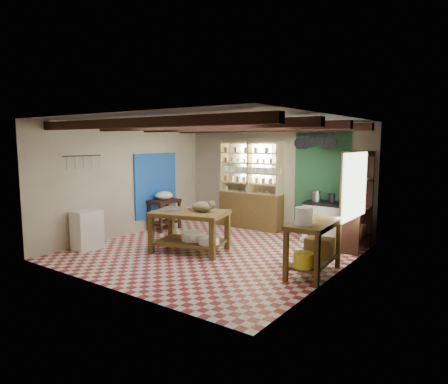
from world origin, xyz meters
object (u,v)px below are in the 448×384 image
Objects in this scene: work_table at (190,231)px; stove at (326,222)px; right_counter at (313,248)px; cat at (202,207)px; white_cabinet at (87,230)px; prep_table at (164,215)px.

stove is at bearing 36.17° from work_table.
cat reaches higher than right_counter.
right_counter is (0.66, -2.24, 0.01)m from stove.
cat is (-1.68, -2.27, 0.48)m from stove.
stove is at bearing 47.51° from white_cabinet.
stove reaches higher than prep_table.
right_counter is (2.56, 0.15, 0.04)m from work_table.
cat is (2.07, 1.21, 0.52)m from white_cabinet.
right_counter is (4.38, -0.99, 0.07)m from prep_table.
white_cabinet is 4.57m from right_counter.
cat is (-2.33, -0.03, 0.47)m from right_counter.
work_table is 2.57m from right_counter.
work_table is 1.16× the size of right_counter.
work_table reaches higher than white_cabinet.
right_counter is at bearing -24.38° from cat.
prep_table is at bearing 132.85° from work_table.
work_table is 0.57m from cat.
stove is 2.33m from right_counter.
stove is 3.93m from prep_table.
white_cabinet is at bearing -164.44° from work_table.
white_cabinet is (-3.74, -3.47, -0.04)m from stove.
right_counter is (4.40, 1.24, 0.05)m from white_cabinet.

